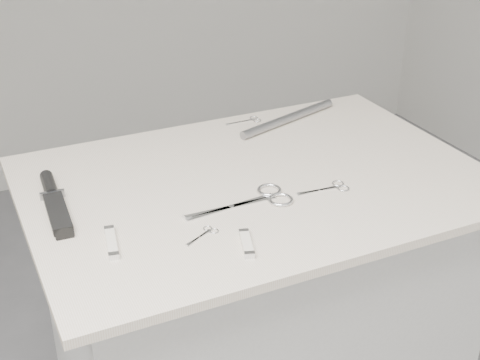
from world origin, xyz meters
name	(u,v)px	position (x,y,z in m)	size (l,w,h in m)	color
plinth	(255,343)	(0.00, 0.00, 0.45)	(0.90, 0.60, 0.90)	#B1B1AF
display_board	(257,182)	(0.00, 0.00, 0.91)	(1.00, 0.70, 0.02)	beige
large_shears	(260,199)	(-0.04, -0.09, 0.92)	(0.23, 0.10, 0.01)	silver
embroidery_scissors_a	(331,188)	(0.12, -0.11, 0.92)	(0.12, 0.05, 0.00)	silver
embroidery_scissors_b	(248,121)	(0.12, 0.30, 0.92)	(0.10, 0.04, 0.00)	silver
tiny_scissors	(204,234)	(-0.19, -0.16, 0.92)	(0.08, 0.05, 0.00)	silver
sheathed_knife	(54,199)	(-0.43, 0.08, 0.93)	(0.06, 0.25, 0.03)	black
pocket_knife_a	(111,242)	(-0.36, -0.12, 0.93)	(0.04, 0.11, 0.01)	silver
pocket_knife_b	(247,243)	(-0.14, -0.23, 0.93)	(0.04, 0.09, 0.01)	silver
metal_rail	(288,118)	(0.22, 0.25, 0.93)	(0.02, 0.02, 0.33)	gray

